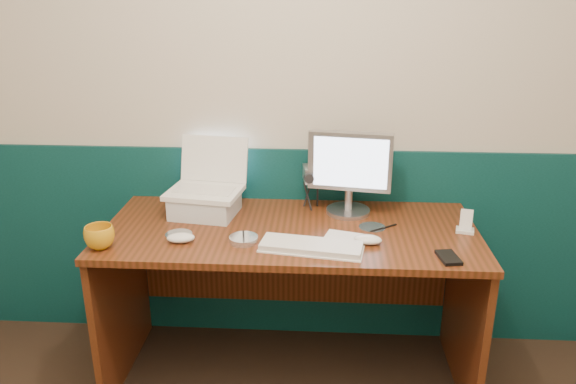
# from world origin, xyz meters

# --- Properties ---
(back_wall) EXTENTS (3.50, 0.04, 2.50)m
(back_wall) POSITION_xyz_m (0.00, 1.75, 1.25)
(back_wall) COLOR beige
(back_wall) RESTS_ON ground
(wainscot) EXTENTS (3.48, 0.02, 1.00)m
(wainscot) POSITION_xyz_m (0.00, 1.74, 0.50)
(wainscot) COLOR #062D2E
(wainscot) RESTS_ON ground
(desk) EXTENTS (1.60, 0.70, 0.75)m
(desk) POSITION_xyz_m (-0.05, 1.38, 0.38)
(desk) COLOR #3D1E0B
(desk) RESTS_ON ground
(laptop_riser) EXTENTS (0.31, 0.27, 0.10)m
(laptop_riser) POSITION_xyz_m (-0.45, 1.51, 0.80)
(laptop_riser) COLOR silver
(laptop_riser) RESTS_ON desk
(laptop) EXTENTS (0.35, 0.29, 0.27)m
(laptop) POSITION_xyz_m (-0.45, 1.51, 0.98)
(laptop) COLOR white
(laptop) RESTS_ON laptop_riser
(monitor) EXTENTS (0.38, 0.16, 0.37)m
(monitor) POSITION_xyz_m (0.20, 1.57, 0.94)
(monitor) COLOR #ABABB0
(monitor) RESTS_ON desk
(keyboard) EXTENTS (0.41, 0.19, 0.02)m
(keyboard) POSITION_xyz_m (0.04, 1.17, 0.76)
(keyboard) COLOR white
(keyboard) RESTS_ON desk
(mouse_right) EXTENTS (0.12, 0.08, 0.04)m
(mouse_right) POSITION_xyz_m (0.27, 1.24, 0.77)
(mouse_right) COLOR white
(mouse_right) RESTS_ON desk
(mouse_left) EXTENTS (0.12, 0.08, 0.04)m
(mouse_left) POSITION_xyz_m (-0.49, 1.21, 0.77)
(mouse_left) COLOR white
(mouse_left) RESTS_ON desk
(mug) EXTENTS (0.15, 0.15, 0.09)m
(mug) POSITION_xyz_m (-0.79, 1.14, 0.80)
(mug) COLOR orange
(mug) RESTS_ON desk
(camcorder) EXTENTS (0.10, 0.14, 0.19)m
(camcorder) POSITION_xyz_m (0.03, 1.63, 0.85)
(camcorder) COLOR #ABAAAF
(camcorder) RESTS_ON desk
(cd_spindle) EXTENTS (0.12, 0.12, 0.02)m
(cd_spindle) POSITION_xyz_m (-0.23, 1.23, 0.76)
(cd_spindle) COLOR silver
(cd_spindle) RESTS_ON desk
(cd_loose_a) EXTENTS (0.11, 0.11, 0.00)m
(cd_loose_a) POSITION_xyz_m (-0.52, 1.29, 0.75)
(cd_loose_a) COLOR #B6BEC7
(cd_loose_a) RESTS_ON desk
(cd_loose_b) EXTENTS (0.12, 0.12, 0.00)m
(cd_loose_b) POSITION_xyz_m (0.30, 1.41, 0.75)
(cd_loose_b) COLOR #ACB4BC
(cd_loose_b) RESTS_ON desk
(pen) EXTENTS (0.12, 0.09, 0.01)m
(pen) POSITION_xyz_m (0.35, 1.40, 0.75)
(pen) COLOR black
(pen) RESTS_ON desk
(papers) EXTENTS (0.17, 0.13, 0.00)m
(papers) POSITION_xyz_m (0.17, 1.31, 0.75)
(papers) COLOR silver
(papers) RESTS_ON desk
(dock) EXTENTS (0.08, 0.07, 0.01)m
(dock) POSITION_xyz_m (0.69, 1.39, 0.76)
(dock) COLOR silver
(dock) RESTS_ON desk
(music_player) EXTENTS (0.06, 0.04, 0.09)m
(music_player) POSITION_xyz_m (0.69, 1.39, 0.81)
(music_player) COLOR white
(music_player) RESTS_ON dock
(pda) EXTENTS (0.09, 0.13, 0.01)m
(pda) POSITION_xyz_m (0.56, 1.12, 0.76)
(pda) COLOR black
(pda) RESTS_ON desk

